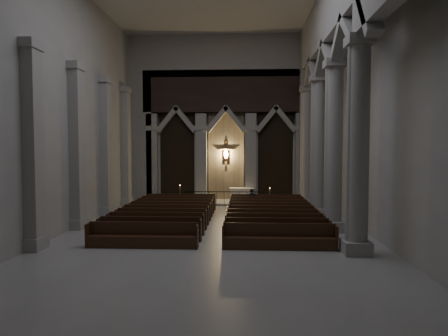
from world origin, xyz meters
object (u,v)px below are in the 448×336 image
altar (242,194)px  pews (218,218)px  candle_stand_right (270,201)px  candle_stand_left (180,201)px  worshipper (252,199)px  altar_rail (224,196)px

altar → pews: bearing=-98.0°
candle_stand_right → pews: (-3.07, -6.77, -0.01)m
pews → candle_stand_left: bearing=116.0°
worshipper → altar: bearing=95.0°
altar_rail → candle_stand_right: candle_stand_right is taller
candle_stand_left → altar: bearing=28.0°
candle_stand_right → altar_rail: bearing=-172.2°
candle_stand_left → candle_stand_right: (6.02, 0.70, -0.06)m
worshipper → altar_rail: bearing=135.4°
candle_stand_left → candle_stand_right: size_ratio=1.18×
candle_stand_left → worshipper: bearing=-13.7°
altar_rail → worshipper: worshipper is taller
altar → altar_rail: bearing=-121.3°
altar_rail → worshipper: 2.33m
altar → altar_rail: size_ratio=0.34×
altar → altar_rail: (-1.16, -1.91, 0.08)m
altar_rail → candle_stand_left: size_ratio=3.66×
altar → candle_stand_left: candle_stand_left is taller
altar_rail → candle_stand_right: bearing=7.8°
altar → worshipper: bearing=-78.9°
candle_stand_left → pews: bearing=-64.0°
altar_rail → worshipper: bearing=-38.4°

